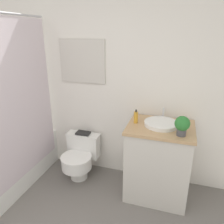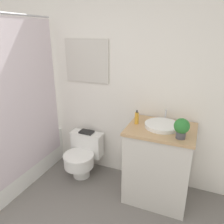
{
  "view_description": "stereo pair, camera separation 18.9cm",
  "coord_description": "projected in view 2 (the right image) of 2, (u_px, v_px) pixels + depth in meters",
  "views": [
    {
      "loc": [
        1.04,
        -0.18,
        1.8
      ],
      "look_at": [
        0.4,
        1.84,
        1.02
      ],
      "focal_mm": 35.0,
      "sensor_mm": 36.0,
      "label": 1
    },
    {
      "loc": [
        1.21,
        -0.12,
        1.8
      ],
      "look_at": [
        0.4,
        1.84,
        1.02
      ],
      "focal_mm": 35.0,
      "sensor_mm": 36.0,
      "label": 2
    }
  ],
  "objects": [
    {
      "name": "wall_back",
      "position": [
        97.0,
        78.0,
        2.74
      ],
      "size": [
        3.5,
        0.07,
        2.5
      ],
      "color": "white",
      "rests_on": "ground_plane"
    },
    {
      "name": "shower_area",
      "position": [
        4.0,
        163.0,
        2.69
      ],
      "size": [
        0.67,
        1.59,
        1.98
      ],
      "color": "white",
      "rests_on": "ground_plane"
    },
    {
      "name": "toilet",
      "position": [
        83.0,
        155.0,
        2.86
      ],
      "size": [
        0.44,
        0.51,
        0.55
      ],
      "color": "white",
      "rests_on": "ground_plane"
    },
    {
      "name": "soap_bottle",
      "position": [
        137.0,
        118.0,
        2.35
      ],
      "size": [
        0.04,
        0.04,
        0.15
      ],
      "color": "gold",
      "rests_on": "vanity"
    },
    {
      "name": "potted_plant",
      "position": [
        182.0,
        127.0,
        2.01
      ],
      "size": [
        0.14,
        0.14,
        0.2
      ],
      "color": "#4C4C51",
      "rests_on": "vanity"
    },
    {
      "name": "vanity",
      "position": [
        158.0,
        163.0,
        2.42
      ],
      "size": [
        0.7,
        0.58,
        0.86
      ],
      "color": "beige",
      "rests_on": "ground_plane"
    },
    {
      "name": "book_on_tank",
      "position": [
        87.0,
        132.0,
        2.88
      ],
      "size": [
        0.18,
        0.12,
        0.02
      ],
      "color": "black",
      "rests_on": "toilet"
    },
    {
      "name": "sink",
      "position": [
        162.0,
        125.0,
        2.28
      ],
      "size": [
        0.36,
        0.39,
        0.13
      ],
      "color": "white",
      "rests_on": "vanity"
    }
  ]
}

